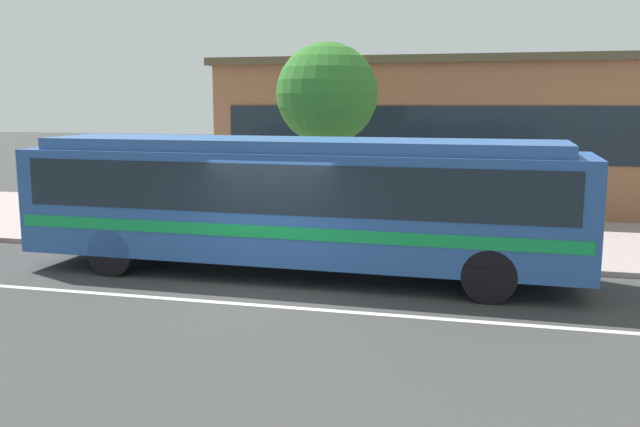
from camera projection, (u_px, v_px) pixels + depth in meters
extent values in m
plane|color=#3A3A3A|center=(266.00, 293.00, 13.14)|extent=(120.00, 120.00, 0.00)
cube|color=#A39190|center=(342.00, 227.00, 19.72)|extent=(60.00, 8.00, 0.12)
cube|color=silver|center=(251.00, 305.00, 12.37)|extent=(56.00, 0.16, 0.01)
cube|color=#274F94|center=(297.00, 203.00, 14.31)|extent=(11.67, 2.66, 2.19)
cube|color=#2E5592|center=(297.00, 145.00, 14.12)|extent=(10.73, 2.35, 0.24)
cube|color=#19232D|center=(297.00, 182.00, 14.24)|extent=(10.97, 2.67, 0.97)
cube|color=#139145|center=(297.00, 222.00, 14.38)|extent=(11.43, 2.68, 0.24)
cube|color=#19232D|center=(594.00, 192.00, 12.77)|extent=(0.16, 2.18, 1.05)
cylinder|color=black|center=(492.00, 251.00, 14.51)|extent=(1.00, 0.30, 1.00)
cylinder|color=black|center=(489.00, 276.00, 12.42)|extent=(1.00, 0.30, 1.00)
cylinder|color=black|center=(162.00, 233.00, 16.47)|extent=(1.00, 0.30, 1.00)
cylinder|color=black|center=(112.00, 252.00, 14.38)|extent=(1.00, 0.30, 1.00)
cylinder|color=#2C3241|center=(359.00, 236.00, 15.88)|extent=(0.14, 0.14, 0.85)
cylinder|color=#2C3241|center=(363.00, 235.00, 16.01)|extent=(0.14, 0.14, 0.85)
cylinder|color=#414150|center=(361.00, 205.00, 15.83)|extent=(0.42, 0.42, 0.57)
sphere|color=tan|center=(361.00, 188.00, 15.77)|extent=(0.20, 0.20, 0.20)
cylinder|color=gray|center=(519.00, 210.00, 15.28)|extent=(0.08, 0.08, 2.25)
cube|color=yellow|center=(521.00, 168.00, 15.13)|extent=(0.17, 0.43, 0.56)
cylinder|color=brown|center=(327.00, 182.00, 18.26)|extent=(0.25, 0.25, 2.77)
sphere|color=#337429|center=(327.00, 94.00, 17.89)|extent=(2.65, 2.65, 2.65)
cube|color=#966241|center=(457.00, 137.00, 23.95)|extent=(15.53, 6.29, 4.78)
cube|color=#19232D|center=(452.00, 134.00, 20.88)|extent=(14.29, 0.04, 1.72)
cube|color=brown|center=(459.00, 64.00, 23.54)|extent=(15.93, 6.69, 0.24)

